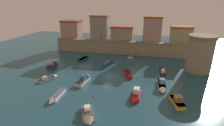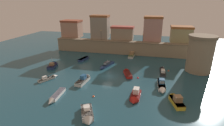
{
  "view_description": "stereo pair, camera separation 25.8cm",
  "coord_description": "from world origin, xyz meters",
  "px_view_note": "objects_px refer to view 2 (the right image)",
  "views": [
    {
      "loc": [
        10.41,
        -39.49,
        17.98
      ],
      "look_at": [
        0.0,
        5.23,
        1.71
      ],
      "focal_mm": 28.34,
      "sensor_mm": 36.0,
      "label": 1
    },
    {
      "loc": [
        10.66,
        -39.43,
        17.98
      ],
      "look_at": [
        0.0,
        5.23,
        1.71
      ],
      "focal_mm": 28.34,
      "sensor_mm": 36.0,
      "label": 2
    }
  ],
  "objects_px": {
    "quay_lamp_0": "(101,33)",
    "moored_boat_8": "(127,73)",
    "moored_boat_3": "(106,65)",
    "moored_boat_7": "(175,100)",
    "fortress_tower": "(200,54)",
    "moored_boat_6": "(85,58)",
    "quay_lamp_1": "(143,36)",
    "moored_boat_10": "(87,115)",
    "moored_boat_2": "(135,96)",
    "mooring_buoy_2": "(169,71)",
    "moored_boat_1": "(84,79)",
    "moored_boat_11": "(162,86)",
    "mooring_buoy_1": "(94,97)",
    "moored_boat_4": "(162,71)",
    "moored_boat_12": "(56,96)",
    "mooring_buoy_0": "(138,78)",
    "moored_boat_5": "(132,55)",
    "moored_boat_0": "(49,78)",
    "moored_boat_9": "(53,65)"
  },
  "relations": [
    {
      "from": "quay_lamp_0",
      "to": "moored_boat_8",
      "type": "xyz_separation_m",
      "value": [
        12.37,
        -18.23,
        -6.57
      ]
    },
    {
      "from": "moored_boat_3",
      "to": "moored_boat_7",
      "type": "xyz_separation_m",
      "value": [
        17.53,
        -15.34,
        0.14
      ]
    },
    {
      "from": "quay_lamp_0",
      "to": "fortress_tower",
      "type": "bearing_deg",
      "value": -21.11
    },
    {
      "from": "quay_lamp_0",
      "to": "moored_boat_6",
      "type": "bearing_deg",
      "value": -105.95
    },
    {
      "from": "quay_lamp_1",
      "to": "moored_boat_10",
      "type": "bearing_deg",
      "value": -98.94
    },
    {
      "from": "moored_boat_2",
      "to": "mooring_buoy_2",
      "type": "bearing_deg",
      "value": 158.5
    },
    {
      "from": "mooring_buoy_2",
      "to": "moored_boat_10",
      "type": "bearing_deg",
      "value": -120.28
    },
    {
      "from": "moored_boat_1",
      "to": "moored_boat_10",
      "type": "height_order",
      "value": "moored_boat_1"
    },
    {
      "from": "quay_lamp_0",
      "to": "quay_lamp_1",
      "type": "distance_m",
      "value": 14.81
    },
    {
      "from": "moored_boat_6",
      "to": "moored_boat_1",
      "type": "bearing_deg",
      "value": -143.78
    },
    {
      "from": "moored_boat_11",
      "to": "mooring_buoy_1",
      "type": "relative_size",
      "value": 15.04
    },
    {
      "from": "moored_boat_4",
      "to": "moored_boat_7",
      "type": "xyz_separation_m",
      "value": [
        1.91,
        -14.89,
        0.22
      ]
    },
    {
      "from": "moored_boat_4",
      "to": "moored_boat_12",
      "type": "distance_m",
      "value": 27.79
    },
    {
      "from": "moored_boat_8",
      "to": "moored_boat_7",
      "type": "bearing_deg",
      "value": -156.91
    },
    {
      "from": "moored_boat_2",
      "to": "moored_boat_10",
      "type": "bearing_deg",
      "value": -38.86
    },
    {
      "from": "moored_boat_1",
      "to": "moored_boat_2",
      "type": "bearing_deg",
      "value": -108.07
    },
    {
      "from": "moored_boat_10",
      "to": "mooring_buoy_2",
      "type": "relative_size",
      "value": 11.91
    },
    {
      "from": "moored_boat_4",
      "to": "moored_boat_8",
      "type": "xyz_separation_m",
      "value": [
        -8.91,
        -3.63,
        0.0
      ]
    },
    {
      "from": "moored_boat_8",
      "to": "mooring_buoy_0",
      "type": "xyz_separation_m",
      "value": [
        2.99,
        -1.82,
        -0.37
      ]
    },
    {
      "from": "moored_boat_7",
      "to": "moored_boat_11",
      "type": "relative_size",
      "value": 0.82
    },
    {
      "from": "fortress_tower",
      "to": "moored_boat_11",
      "type": "bearing_deg",
      "value": -128.12
    },
    {
      "from": "moored_boat_3",
      "to": "mooring_buoy_0",
      "type": "height_order",
      "value": "moored_boat_3"
    },
    {
      "from": "quay_lamp_1",
      "to": "moored_boat_1",
      "type": "distance_m",
      "value": 27.9
    },
    {
      "from": "fortress_tower",
      "to": "moored_boat_2",
      "type": "height_order",
      "value": "fortress_tower"
    },
    {
      "from": "moored_boat_7",
      "to": "moored_boat_4",
      "type": "bearing_deg",
      "value": -8.7
    },
    {
      "from": "moored_boat_5",
      "to": "mooring_buoy_0",
      "type": "bearing_deg",
      "value": -165.3
    },
    {
      "from": "fortress_tower",
      "to": "moored_boat_8",
      "type": "xyz_separation_m",
      "value": [
        -18.14,
        -6.45,
        -4.54
      ]
    },
    {
      "from": "moored_boat_8",
      "to": "moored_boat_12",
      "type": "bearing_deg",
      "value": 121.29
    },
    {
      "from": "moored_boat_10",
      "to": "moored_boat_11",
      "type": "distance_m",
      "value": 18.01
    },
    {
      "from": "quay_lamp_0",
      "to": "mooring_buoy_0",
      "type": "xyz_separation_m",
      "value": [
        15.36,
        -20.05,
        -6.94
      ]
    },
    {
      "from": "fortress_tower",
      "to": "moored_boat_4",
      "type": "xyz_separation_m",
      "value": [
        -9.22,
        -2.82,
        -4.54
      ]
    },
    {
      "from": "moored_boat_0",
      "to": "mooring_buoy_0",
      "type": "bearing_deg",
      "value": -47.82
    },
    {
      "from": "moored_boat_9",
      "to": "mooring_buoy_1",
      "type": "xyz_separation_m",
      "value": [
        16.76,
        -13.25,
        -0.5
      ]
    },
    {
      "from": "moored_boat_1",
      "to": "mooring_buoy_0",
      "type": "distance_m",
      "value": 13.01
    },
    {
      "from": "moored_boat_10",
      "to": "moored_boat_7",
      "type": "bearing_deg",
      "value": 93.74
    },
    {
      "from": "moored_boat_4",
      "to": "moored_boat_10",
      "type": "distance_m",
      "value": 26.09
    },
    {
      "from": "moored_boat_6",
      "to": "moored_boat_9",
      "type": "relative_size",
      "value": 1.09
    },
    {
      "from": "fortress_tower",
      "to": "mooring_buoy_1",
      "type": "distance_m",
      "value": 30.27
    },
    {
      "from": "mooring_buoy_0",
      "to": "mooring_buoy_1",
      "type": "height_order",
      "value": "mooring_buoy_0"
    },
    {
      "from": "quay_lamp_1",
      "to": "mooring_buoy_2",
      "type": "relative_size",
      "value": 6.22
    },
    {
      "from": "moored_boat_0",
      "to": "moored_boat_3",
      "type": "relative_size",
      "value": 0.72
    },
    {
      "from": "moored_boat_5",
      "to": "moored_boat_10",
      "type": "height_order",
      "value": "moored_boat_5"
    },
    {
      "from": "moored_boat_7",
      "to": "moored_boat_11",
      "type": "height_order",
      "value": "moored_boat_7"
    },
    {
      "from": "quay_lamp_1",
      "to": "moored_boat_11",
      "type": "height_order",
      "value": "quay_lamp_1"
    },
    {
      "from": "quay_lamp_1",
      "to": "moored_boat_6",
      "type": "height_order",
      "value": "quay_lamp_1"
    },
    {
      "from": "moored_boat_10",
      "to": "mooring_buoy_1",
      "type": "bearing_deg",
      "value": 165.07
    },
    {
      "from": "moored_boat_1",
      "to": "mooring_buoy_2",
      "type": "bearing_deg",
      "value": -56.36
    },
    {
      "from": "moored_boat_11",
      "to": "moored_boat_12",
      "type": "bearing_deg",
      "value": -67.99
    },
    {
      "from": "fortress_tower",
      "to": "moored_boat_12",
      "type": "distance_m",
      "value": 37.04
    },
    {
      "from": "quay_lamp_1",
      "to": "moored_boat_3",
      "type": "distance_m",
      "value": 17.92
    }
  ]
}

